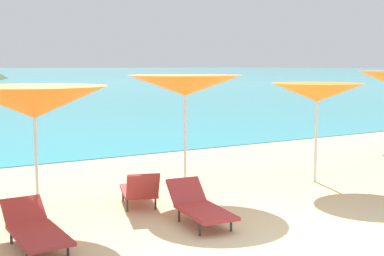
{
  "coord_description": "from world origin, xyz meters",
  "views": [
    {
      "loc": [
        -4.63,
        -4.58,
        2.38
      ],
      "look_at": [
        0.39,
        3.83,
        1.2
      ],
      "focal_mm": 48.84,
      "sensor_mm": 36.0,
      "label": 1
    }
  ],
  "objects_px": {
    "umbrella_3": "(185,86)",
    "umbrella_4": "(317,93)",
    "lounge_chair_7": "(35,228)",
    "lounge_chair_8": "(200,206)",
    "umbrella_2": "(34,102)",
    "lounge_chair_6": "(140,190)"
  },
  "relations": [
    {
      "from": "umbrella_3",
      "to": "lounge_chair_7",
      "type": "height_order",
      "value": "umbrella_3"
    },
    {
      "from": "umbrella_2",
      "to": "lounge_chair_7",
      "type": "xyz_separation_m",
      "value": [
        -0.33,
        -1.12,
        -1.59
      ]
    },
    {
      "from": "umbrella_2",
      "to": "lounge_chair_7",
      "type": "distance_m",
      "value": 1.97
    },
    {
      "from": "lounge_chair_7",
      "to": "lounge_chair_8",
      "type": "relative_size",
      "value": 1.07
    },
    {
      "from": "umbrella_2",
      "to": "lounge_chair_6",
      "type": "distance_m",
      "value": 2.27
    },
    {
      "from": "umbrella_2",
      "to": "umbrella_3",
      "type": "relative_size",
      "value": 1.08
    },
    {
      "from": "umbrella_2",
      "to": "umbrella_3",
      "type": "distance_m",
      "value": 2.94
    },
    {
      "from": "lounge_chair_6",
      "to": "umbrella_2",
      "type": "bearing_deg",
      "value": 14.41
    },
    {
      "from": "umbrella_3",
      "to": "lounge_chair_6",
      "type": "bearing_deg",
      "value": -154.54
    },
    {
      "from": "umbrella_4",
      "to": "lounge_chair_7",
      "type": "xyz_separation_m",
      "value": [
        -5.92,
        -0.94,
        -1.59
      ]
    },
    {
      "from": "umbrella_4",
      "to": "lounge_chair_6",
      "type": "bearing_deg",
      "value": 178.78
    },
    {
      "from": "umbrella_3",
      "to": "umbrella_4",
      "type": "xyz_separation_m",
      "value": [
        2.69,
        -0.67,
        -0.17
      ]
    },
    {
      "from": "umbrella_2",
      "to": "lounge_chair_8",
      "type": "xyz_separation_m",
      "value": [
        2.06,
        -1.4,
        -1.55
      ]
    },
    {
      "from": "lounge_chair_6",
      "to": "lounge_chair_7",
      "type": "height_order",
      "value": "lounge_chair_6"
    },
    {
      "from": "lounge_chair_7",
      "to": "lounge_chair_8",
      "type": "xyz_separation_m",
      "value": [
        2.39,
        -0.28,
        0.03
      ]
    },
    {
      "from": "umbrella_3",
      "to": "lounge_chair_6",
      "type": "distance_m",
      "value": 2.18
    },
    {
      "from": "umbrella_3",
      "to": "umbrella_4",
      "type": "distance_m",
      "value": 2.78
    },
    {
      "from": "umbrella_2",
      "to": "lounge_chair_8",
      "type": "height_order",
      "value": "umbrella_2"
    },
    {
      "from": "lounge_chair_6",
      "to": "lounge_chair_8",
      "type": "distance_m",
      "value": 1.35
    },
    {
      "from": "lounge_chair_7",
      "to": "lounge_chair_8",
      "type": "height_order",
      "value": "lounge_chair_8"
    },
    {
      "from": "umbrella_3",
      "to": "lounge_chair_7",
      "type": "bearing_deg",
      "value": -153.6
    },
    {
      "from": "umbrella_2",
      "to": "lounge_chair_6",
      "type": "xyz_separation_m",
      "value": [
        1.67,
        -0.1,
        -1.53
      ]
    }
  ]
}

